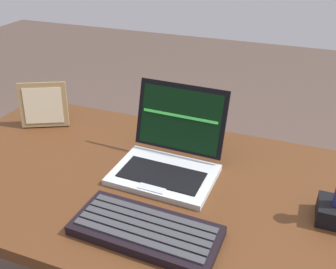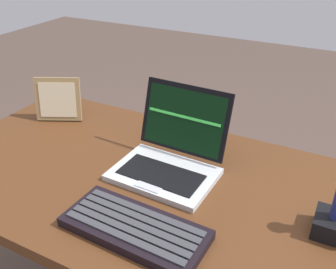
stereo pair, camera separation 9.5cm
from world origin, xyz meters
name	(u,v)px [view 1 (the left image)]	position (x,y,z in m)	size (l,w,h in m)	color
desk	(195,211)	(0.00, 0.00, 0.64)	(1.51, 0.66, 0.71)	#4F2C15
laptop_front	(169,156)	(-0.10, 0.06, 0.76)	(0.27, 0.25, 0.21)	silver
external_keyboard	(146,230)	(-0.06, -0.19, 0.72)	(0.33, 0.15, 0.03)	black
photo_frame	(44,105)	(-0.57, 0.16, 0.78)	(0.15, 0.10, 0.15)	olive
figurine_stand	(336,212)	(0.33, 0.01, 0.73)	(0.08, 0.08, 0.05)	black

